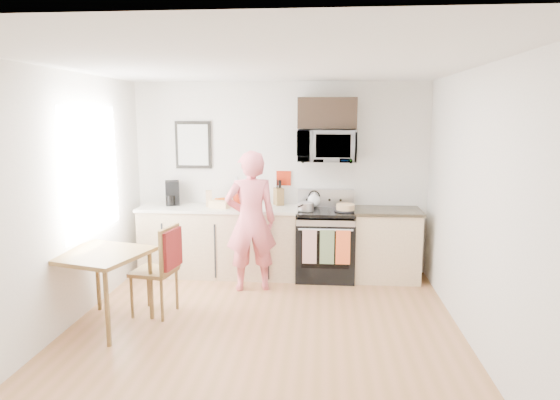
# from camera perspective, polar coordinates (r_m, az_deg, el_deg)

# --- Properties ---
(floor) EXTENTS (4.60, 4.60, 0.00)m
(floor) POSITION_cam_1_polar(r_m,az_deg,el_deg) (5.02, -2.30, -15.79)
(floor) COLOR olive
(floor) RESTS_ON ground
(back_wall) EXTENTS (4.00, 0.04, 2.60)m
(back_wall) POSITION_cam_1_polar(r_m,az_deg,el_deg) (6.87, 0.02, 2.53)
(back_wall) COLOR silver
(back_wall) RESTS_ON floor
(front_wall) EXTENTS (4.00, 0.04, 2.60)m
(front_wall) POSITION_cam_1_polar(r_m,az_deg,el_deg) (2.42, -9.44, -11.19)
(front_wall) COLOR silver
(front_wall) RESTS_ON floor
(left_wall) EXTENTS (0.04, 4.60, 2.60)m
(left_wall) POSITION_cam_1_polar(r_m,az_deg,el_deg) (5.25, -24.62, -0.60)
(left_wall) COLOR silver
(left_wall) RESTS_ON floor
(right_wall) EXTENTS (0.04, 4.60, 2.60)m
(right_wall) POSITION_cam_1_polar(r_m,az_deg,el_deg) (4.79, 22.08, -1.34)
(right_wall) COLOR silver
(right_wall) RESTS_ON floor
(ceiling) EXTENTS (4.00, 4.60, 0.04)m
(ceiling) POSITION_cam_1_polar(r_m,az_deg,el_deg) (4.55, -2.53, 15.27)
(ceiling) COLOR silver
(ceiling) RESTS_ON back_wall
(window) EXTENTS (0.06, 1.40, 1.50)m
(window) POSITION_cam_1_polar(r_m,az_deg,el_deg) (5.90, -20.70, 3.17)
(window) COLOR silver
(window) RESTS_ON left_wall
(cabinet_left) EXTENTS (2.10, 0.60, 0.90)m
(cabinet_left) POSITION_cam_1_polar(r_m,az_deg,el_deg) (6.85, -6.90, -4.80)
(cabinet_left) COLOR tan
(cabinet_left) RESTS_ON floor
(countertop_left) EXTENTS (2.14, 0.64, 0.04)m
(countertop_left) POSITION_cam_1_polar(r_m,az_deg,el_deg) (6.75, -6.99, -0.94)
(countertop_left) COLOR white
(countertop_left) RESTS_ON cabinet_left
(cabinet_right) EXTENTS (0.84, 0.60, 0.90)m
(cabinet_right) POSITION_cam_1_polar(r_m,az_deg,el_deg) (6.77, 12.00, -5.13)
(cabinet_right) COLOR tan
(cabinet_right) RESTS_ON floor
(countertop_right) EXTENTS (0.88, 0.64, 0.04)m
(countertop_right) POSITION_cam_1_polar(r_m,az_deg,el_deg) (6.66, 12.14, -1.22)
(countertop_right) COLOR black
(countertop_right) RESTS_ON cabinet_right
(range) EXTENTS (0.76, 0.70, 1.16)m
(range) POSITION_cam_1_polar(r_m,az_deg,el_deg) (6.69, 5.18, -5.24)
(range) COLOR black
(range) RESTS_ON floor
(microwave) EXTENTS (0.76, 0.51, 0.42)m
(microwave) POSITION_cam_1_polar(r_m,az_deg,el_deg) (6.58, 5.36, 6.20)
(microwave) COLOR #B0B0B4
(microwave) RESTS_ON back_wall
(upper_cabinet) EXTENTS (0.76, 0.35, 0.40)m
(upper_cabinet) POSITION_cam_1_polar(r_m,az_deg,el_deg) (6.62, 5.41, 9.86)
(upper_cabinet) COLOR black
(upper_cabinet) RESTS_ON back_wall
(wall_art) EXTENTS (0.50, 0.04, 0.65)m
(wall_art) POSITION_cam_1_polar(r_m,az_deg,el_deg) (7.01, -9.88, 6.23)
(wall_art) COLOR black
(wall_art) RESTS_ON back_wall
(wall_trivet) EXTENTS (0.20, 0.02, 0.20)m
(wall_trivet) POSITION_cam_1_polar(r_m,az_deg,el_deg) (6.85, 0.42, 2.51)
(wall_trivet) COLOR #A1230D
(wall_trivet) RESTS_ON back_wall
(person) EXTENTS (0.72, 0.56, 1.74)m
(person) POSITION_cam_1_polar(r_m,az_deg,el_deg) (6.14, -3.35, -2.43)
(person) COLOR #C73648
(person) RESTS_ON floor
(dining_table) EXTENTS (0.90, 0.90, 0.79)m
(dining_table) POSITION_cam_1_polar(r_m,az_deg,el_deg) (5.39, -19.87, -6.59)
(dining_table) COLOR brown
(dining_table) RESTS_ON floor
(chair) EXTENTS (0.52, 0.48, 0.99)m
(chair) POSITION_cam_1_polar(r_m,az_deg,el_deg) (5.53, -13.00, -6.52)
(chair) COLOR brown
(chair) RESTS_ON floor
(knife_block) EXTENTS (0.16, 0.18, 0.23)m
(knife_block) POSITION_cam_1_polar(r_m,az_deg,el_deg) (6.81, -0.15, 0.40)
(knife_block) COLOR brown
(knife_block) RESTS_ON countertop_left
(utensil_crock) EXTENTS (0.13, 0.13, 0.40)m
(utensil_crock) POSITION_cam_1_polar(r_m,az_deg,el_deg) (6.81, -4.86, 0.72)
(utensil_crock) COLOR #A1230D
(utensil_crock) RESTS_ON countertop_left
(fruit_bowl) EXTENTS (0.22, 0.22, 0.10)m
(fruit_bowl) POSITION_cam_1_polar(r_m,az_deg,el_deg) (6.90, -6.84, -0.20)
(fruit_bowl) COLOR white
(fruit_bowl) RESTS_ON countertop_left
(milk_carton) EXTENTS (0.10, 0.10, 0.22)m
(milk_carton) POSITION_cam_1_polar(r_m,az_deg,el_deg) (6.76, -8.13, 0.17)
(milk_carton) COLOR tan
(milk_carton) RESTS_ON countertop_left
(coffee_maker) EXTENTS (0.24, 0.30, 0.33)m
(coffee_maker) POSITION_cam_1_polar(r_m,az_deg,el_deg) (6.98, -12.22, 0.71)
(coffee_maker) COLOR black
(coffee_maker) RESTS_ON countertop_left
(bread_bag) EXTENTS (0.29, 0.21, 0.10)m
(bread_bag) POSITION_cam_1_polar(r_m,az_deg,el_deg) (6.64, -6.93, -0.51)
(bread_bag) COLOR tan
(bread_bag) RESTS_ON countertop_left
(cake) EXTENTS (0.29, 0.29, 0.10)m
(cake) POSITION_cam_1_polar(r_m,az_deg,el_deg) (6.51, 7.48, -0.88)
(cake) COLOR black
(cake) RESTS_ON range
(kettle) EXTENTS (0.18, 0.18, 0.23)m
(kettle) POSITION_cam_1_polar(r_m,az_deg,el_deg) (6.76, 3.92, 0.01)
(kettle) COLOR white
(kettle) RESTS_ON range
(pot) EXTENTS (0.22, 0.36, 0.11)m
(pot) POSITION_cam_1_polar(r_m,az_deg,el_deg) (6.48, 2.93, -0.78)
(pot) COLOR #B0B0B4
(pot) RESTS_ON range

